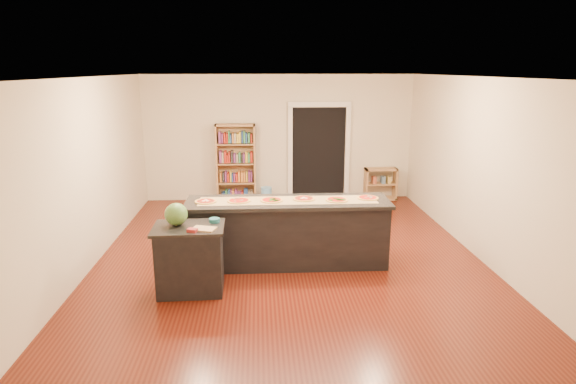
{
  "coord_description": "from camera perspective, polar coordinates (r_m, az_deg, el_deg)",
  "views": [
    {
      "loc": [
        -0.46,
        -7.24,
        2.93
      ],
      "look_at": [
        0.0,
        0.2,
        1.0
      ],
      "focal_mm": 30.0,
      "sensor_mm": 36.0,
      "label": 1
    }
  ],
  "objects": [
    {
      "name": "kraft_paper",
      "position": [
        7.19,
        -0.02,
        -1.0
      ],
      "size": [
        2.65,
        0.5,
        0.0
      ],
      "primitive_type": "cube",
      "rotation": [
        0.0,
        0.0,
        -0.01
      ],
      "color": "tan",
      "rests_on": "kitchen_island"
    },
    {
      "name": "pizza_b",
      "position": [
        7.17,
        -5.85,
        -1.02
      ],
      "size": [
        0.33,
        0.33,
        0.02
      ],
      "color": "tan",
      "rests_on": "kitchen_island"
    },
    {
      "name": "kitchen_island",
      "position": [
        7.34,
        -0.01,
        -4.78
      ],
      "size": [
        3.05,
        0.83,
        1.01
      ],
      "rotation": [
        0.0,
        0.0,
        -0.01
      ],
      "color": "black",
      "rests_on": "ground"
    },
    {
      "name": "pizza_f",
      "position": [
        7.39,
        9.44,
        -0.68
      ],
      "size": [
        0.33,
        0.33,
        0.02
      ],
      "color": "tan",
      "rests_on": "kitchen_island"
    },
    {
      "name": "watermelon",
      "position": [
        6.48,
        -13.11,
        -2.58
      ],
      "size": [
        0.3,
        0.3,
        0.3
      ],
      "primitive_type": "sphere",
      "color": "#144214",
      "rests_on": "side_counter"
    },
    {
      "name": "package_teal",
      "position": [
        6.54,
        -8.72,
        -3.34
      ],
      "size": [
        0.14,
        0.14,
        0.05
      ],
      "primitive_type": "cylinder",
      "color": "#195966",
      "rests_on": "side_counter"
    },
    {
      "name": "package_red",
      "position": [
        6.21,
        -11.26,
        -4.47
      ],
      "size": [
        0.14,
        0.13,
        0.04
      ],
      "primitive_type": "cube",
      "rotation": [
        0.0,
        0.0,
        -0.39
      ],
      "color": "maroon",
      "rests_on": "side_counter"
    },
    {
      "name": "waste_bin",
      "position": [
        10.74,
        -2.58,
        -0.37
      ],
      "size": [
        0.24,
        0.24,
        0.35
      ],
      "primitive_type": "cylinder",
      "color": "#67ADE7",
      "rests_on": "ground"
    },
    {
      "name": "pizza_e",
      "position": [
        7.22,
        5.81,
        -0.92
      ],
      "size": [
        0.33,
        0.33,
        0.02
      ],
      "color": "tan",
      "rests_on": "kitchen_island"
    },
    {
      "name": "side_counter",
      "position": [
        6.59,
        -11.52,
        -7.76
      ],
      "size": [
        0.93,
        0.68,
        0.92
      ],
      "rotation": [
        0.0,
        0.0,
        0.02
      ],
      "color": "black",
      "rests_on": "ground"
    },
    {
      "name": "pizza_d",
      "position": [
        7.25,
        1.89,
        -0.78
      ],
      "size": [
        0.35,
        0.35,
        0.02
      ],
      "color": "tan",
      "rests_on": "kitchen_island"
    },
    {
      "name": "low_shelf",
      "position": [
        11.2,
        10.9,
        0.97
      ],
      "size": [
        0.72,
        0.31,
        0.72
      ],
      "primitive_type": "cube",
      "color": "tan",
      "rests_on": "ground"
    },
    {
      "name": "room",
      "position": [
        7.42,
        0.1,
        2.61
      ],
      "size": [
        6.0,
        7.0,
        2.8
      ],
      "color": "beige",
      "rests_on": "ground"
    },
    {
      "name": "pizza_c",
      "position": [
        7.16,
        -1.96,
        -0.97
      ],
      "size": [
        0.33,
        0.33,
        0.02
      ],
      "color": "tan",
      "rests_on": "kitchen_island"
    },
    {
      "name": "bookshelf",
      "position": [
        10.75,
        -6.18,
        3.38
      ],
      "size": [
        0.87,
        0.31,
        1.74
      ],
      "primitive_type": "cube",
      "color": "tan",
      "rests_on": "ground"
    },
    {
      "name": "cutting_board",
      "position": [
        6.27,
        -9.96,
        -4.33
      ],
      "size": [
        0.34,
        0.28,
        0.02
      ],
      "primitive_type": "cube",
      "rotation": [
        0.0,
        0.0,
        -0.3
      ],
      "color": "tan",
      "rests_on": "side_counter"
    },
    {
      "name": "doorway",
      "position": [
        10.93,
        3.67,
        5.37
      ],
      "size": [
        1.4,
        0.09,
        2.21
      ],
      "color": "black",
      "rests_on": "room"
    },
    {
      "name": "pizza_a",
      "position": [
        7.2,
        -9.73,
        -1.09
      ],
      "size": [
        0.32,
        0.32,
        0.02
      ],
      "color": "tan",
      "rests_on": "kitchen_island"
    }
  ]
}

